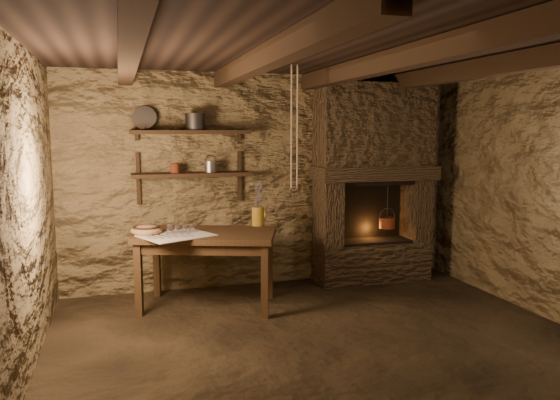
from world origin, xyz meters
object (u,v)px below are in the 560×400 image
object	(u,v)px
work_table	(207,267)
iron_stockpot	(195,123)
wooden_bowl	(146,231)
stoneware_jug	(258,207)
red_pot	(387,222)

from	to	relation	value
work_table	iron_stockpot	xyz separation A→B (m)	(-0.02, 0.52, 1.44)
work_table	wooden_bowl	size ratio (longest dim) A/B	4.99
work_table	stoneware_jug	xyz separation A→B (m)	(0.58, 0.22, 0.55)
stoneware_jug	wooden_bowl	size ratio (longest dim) A/B	1.51
wooden_bowl	red_pot	distance (m)	2.80
iron_stockpot	red_pot	distance (m)	2.50
work_table	stoneware_jug	world-z (taller)	stoneware_jug
work_table	wooden_bowl	bearing A→B (deg)	-165.85
wooden_bowl	iron_stockpot	world-z (taller)	iron_stockpot
stoneware_jug	red_pot	bearing A→B (deg)	13.47
red_pot	stoneware_jug	bearing A→B (deg)	-173.44
wooden_bowl	red_pot	xyz separation A→B (m)	(2.78, 0.35, -0.11)
work_table	red_pot	world-z (taller)	red_pot
work_table	red_pot	xyz separation A→B (m)	(2.20, 0.40, 0.28)
iron_stockpot	red_pot	xyz separation A→B (m)	(2.22, -0.12, -1.15)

